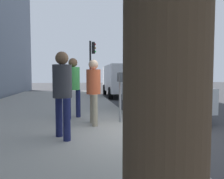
% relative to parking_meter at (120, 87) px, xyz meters
% --- Properties ---
extents(ground_plane, '(80.00, 80.00, 0.00)m').
position_rel_parking_meter_xyz_m(ground_plane, '(-0.99, -0.49, -1.17)').
color(ground_plane, '#38383A').
rests_on(ground_plane, ground).
extents(sidewalk_slab, '(28.00, 6.00, 0.15)m').
position_rel_parking_meter_xyz_m(sidewalk_slab, '(-0.99, 2.51, -1.09)').
color(sidewalk_slab, gray).
rests_on(sidewalk_slab, ground_plane).
extents(parking_meter, '(0.36, 0.12, 1.41)m').
position_rel_parking_meter_xyz_m(parking_meter, '(0.00, 0.00, 0.00)').
color(parking_meter, gray).
rests_on(parking_meter, sidewalk_slab).
extents(pedestrian_at_meter, '(0.53, 0.38, 1.75)m').
position_rel_parking_meter_xyz_m(pedestrian_at_meter, '(-0.20, 0.77, 0.01)').
color(pedestrian_at_meter, tan).
rests_on(pedestrian_at_meter, sidewalk_slab).
extents(pedestrian_bystander, '(0.50, 0.40, 1.82)m').
position_rel_parking_meter_xyz_m(pedestrian_bystander, '(-1.40, 1.51, 0.07)').
color(pedestrian_bystander, '#191E4C').
rests_on(pedestrian_bystander, sidewalk_slab).
extents(parking_officer, '(0.43, 0.44, 1.86)m').
position_rel_parking_meter_xyz_m(parking_officer, '(0.80, 1.32, 0.10)').
color(parking_officer, '#191E4C').
rests_on(parking_officer, sidewalk_slab).
extents(parked_sedan_near, '(4.43, 2.03, 1.77)m').
position_rel_parking_meter_xyz_m(parked_sedan_near, '(1.73, -1.84, -0.27)').
color(parked_sedan_near, silver).
rests_on(parked_sedan_near, ground_plane).
extents(parked_van_far, '(5.25, 2.22, 2.18)m').
position_rel_parking_meter_xyz_m(parked_van_far, '(8.99, -1.84, 0.09)').
color(parked_van_far, silver).
rests_on(parked_van_far, ground_plane).
extents(traffic_signal, '(0.24, 0.44, 3.60)m').
position_rel_parking_meter_xyz_m(traffic_signal, '(8.49, 0.21, 1.41)').
color(traffic_signal, black).
rests_on(traffic_signal, sidewalk_slab).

